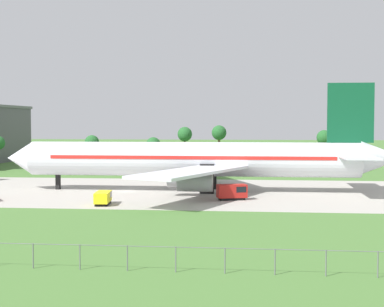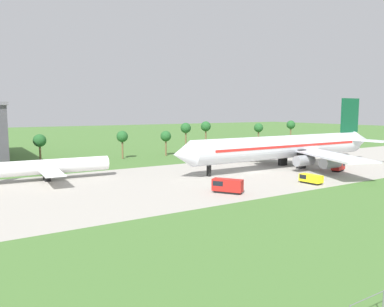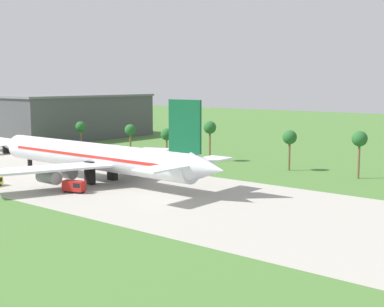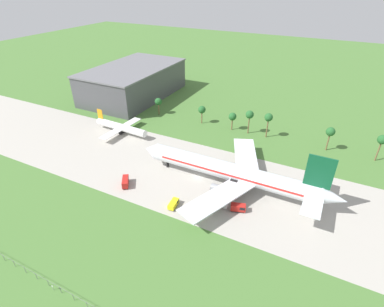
{
  "view_description": "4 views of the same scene",
  "coord_description": "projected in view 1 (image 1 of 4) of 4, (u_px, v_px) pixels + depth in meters",
  "views": [
    {
      "loc": [
        22.25,
        -101.78,
        12.23
      ],
      "look_at": [
        11.44,
        0.96,
        6.65
      ],
      "focal_mm": 55.0,
      "sensor_mm": 36.0,
      "label": 1
    },
    {
      "loc": [
        -61.93,
        -69.67,
        15.3
      ],
      "look_at": [
        -17.6,
        0.96,
        5.65
      ],
      "focal_mm": 35.0,
      "sensor_mm": 36.0,
      "label": 2
    },
    {
      "loc": [
        104.31,
        -77.46,
        22.15
      ],
      "look_at": [
        40.48,
        0.96,
        8.65
      ],
      "focal_mm": 50.0,
      "sensor_mm": 36.0,
      "label": 3
    },
    {
      "loc": [
        37.88,
        -79.09,
        63.05
      ],
      "look_at": [
        -4.76,
        5.0,
        6.0
      ],
      "focal_mm": 28.0,
      "sensor_mm": 36.0,
      "label": 4
    }
  ],
  "objects": [
    {
      "name": "baggage_tug",
      "position": [
        233.0,
        192.0,
        91.83
      ],
      "size": [
        4.95,
        3.28,
        2.44
      ],
      "color": "black",
      "rests_on": "ground_plane"
    },
    {
      "name": "palm_tree_row",
      "position": [
        194.0,
        139.0,
        144.21
      ],
      "size": [
        103.31,
        3.6,
        11.38
      ],
      "color": "brown",
      "rests_on": "ground_plane"
    },
    {
      "name": "taxiway_strip",
      "position": [
        127.0,
        191.0,
        104.06
      ],
      "size": [
        320.0,
        44.0,
        0.02
      ],
      "color": "#A8A399",
      "rests_on": "ground_plane"
    },
    {
      "name": "fuel_truck",
      "position": [
        103.0,
        197.0,
        86.7
      ],
      "size": [
        2.46,
        4.93,
        1.92
      ],
      "color": "black",
      "rests_on": "ground_plane"
    },
    {
      "name": "ground_plane",
      "position": [
        127.0,
        191.0,
        104.06
      ],
      "size": [
        600.0,
        600.0,
        0.0
      ],
      "primitive_type": "plane",
      "color": "#477233"
    },
    {
      "name": "jet_airliner",
      "position": [
        202.0,
        160.0,
        103.34
      ],
      "size": [
        70.41,
        54.17,
        18.88
      ],
      "color": "silver",
      "rests_on": "ground_plane"
    }
  ]
}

